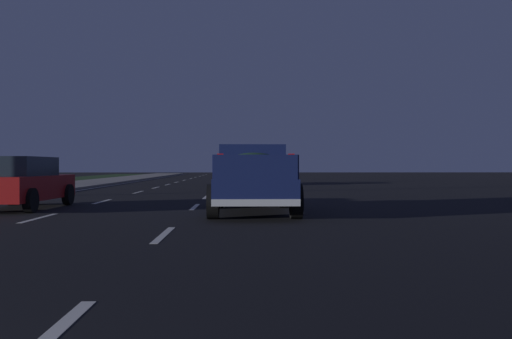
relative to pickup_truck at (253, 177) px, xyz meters
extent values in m
plane|color=black|center=(13.36, 3.50, -0.98)|extent=(144.00, 144.00, 0.00)
cube|color=gray|center=(13.36, 10.95, -0.92)|extent=(108.00, 4.00, 0.12)
cube|color=silver|center=(-4.82, 1.75, -0.98)|extent=(2.40, 0.14, 0.01)
cube|color=silver|center=(2.03, 1.75, -0.98)|extent=(2.40, 0.14, 0.01)
cube|color=silver|center=(7.17, 1.75, -0.98)|extent=(2.40, 0.14, 0.01)
cube|color=silver|center=(12.37, 1.75, -0.98)|extent=(2.40, 0.14, 0.01)
cube|color=silver|center=(18.47, 1.75, -0.98)|extent=(2.40, 0.14, 0.01)
cube|color=silver|center=(25.12, 1.75, -0.98)|extent=(2.40, 0.14, 0.01)
cube|color=silver|center=(31.79, 1.75, -0.98)|extent=(2.40, 0.14, 0.01)
cube|color=silver|center=(36.83, 1.75, -0.98)|extent=(2.40, 0.14, 0.01)
cube|color=silver|center=(42.20, 1.75, -0.98)|extent=(2.40, 0.14, 0.01)
cube|color=silver|center=(49.15, 1.75, -0.98)|extent=(2.40, 0.14, 0.01)
cube|color=silver|center=(55.79, 1.75, -0.98)|extent=(2.40, 0.14, 0.01)
cube|color=silver|center=(62.12, 1.75, -0.98)|extent=(2.40, 0.14, 0.01)
cube|color=silver|center=(-1.51, 5.25, -0.98)|extent=(2.40, 0.14, 0.01)
cube|color=silver|center=(4.64, 5.25, -0.98)|extent=(2.40, 0.14, 0.01)
cube|color=silver|center=(11.47, 5.25, -0.98)|extent=(2.40, 0.14, 0.01)
cube|color=silver|center=(16.82, 5.25, -0.98)|extent=(2.40, 0.14, 0.01)
cube|color=silver|center=(21.89, 5.25, -0.98)|extent=(2.40, 0.14, 0.01)
cube|color=silver|center=(27.15, 5.25, -0.98)|extent=(2.40, 0.14, 0.01)
cube|color=silver|center=(32.62, 5.25, -0.98)|extent=(2.40, 0.14, 0.01)
cube|color=silver|center=(39.01, 5.25, -0.98)|extent=(2.40, 0.14, 0.01)
cube|color=silver|center=(44.24, 5.25, -0.98)|extent=(2.40, 0.14, 0.01)
cube|color=silver|center=(50.20, 5.25, -0.98)|extent=(2.40, 0.14, 0.01)
cube|color=silver|center=(56.22, 5.25, -0.98)|extent=(2.40, 0.14, 0.01)
cube|color=silver|center=(62.63, 5.25, -0.98)|extent=(2.40, 0.14, 0.01)
cube|color=silver|center=(13.36, 8.65, -0.98)|extent=(108.00, 0.14, 0.01)
cube|color=#141E4C|center=(-0.06, 0.00, -0.31)|extent=(5.41, 2.03, 0.60)
cube|color=#141E4C|center=(1.13, 0.01, 0.44)|extent=(2.17, 1.85, 0.90)
cube|color=#1E2833|center=(0.08, 0.00, 0.49)|extent=(0.05, 1.44, 0.50)
cube|color=#141E4C|center=(-1.14, 0.93, 0.27)|extent=(3.02, 0.10, 0.56)
cube|color=#141E4C|center=(-1.13, -0.95, 0.27)|extent=(3.02, 0.10, 0.56)
cube|color=#141E4C|center=(-2.72, -0.02, 0.27)|extent=(0.09, 1.88, 0.56)
cube|color=silver|center=(-2.72, -0.02, -0.53)|extent=(0.13, 2.00, 0.16)
cube|color=red|center=(-2.71, 0.78, 0.47)|extent=(0.06, 0.14, 0.20)
cube|color=red|center=(-2.70, -0.82, 0.47)|extent=(0.06, 0.14, 0.20)
ellipsoid|color=#193823|center=(-1.14, -0.01, 0.31)|extent=(2.60, 1.54, 0.64)
sphere|color=silver|center=(-0.64, 0.36, 0.17)|extent=(0.40, 0.40, 0.40)
sphere|color=beige|center=(-1.74, -0.31, 0.15)|extent=(0.34, 0.34, 0.34)
cylinder|color=black|center=(1.72, 1.01, -0.56)|extent=(0.84, 0.28, 0.84)
cylinder|color=black|center=(1.73, -0.99, -0.56)|extent=(0.84, 0.28, 0.84)
cylinder|color=black|center=(-1.85, 0.99, -0.56)|extent=(0.84, 0.28, 0.84)
cylinder|color=black|center=(-1.83, -1.01, -0.56)|extent=(0.84, 0.28, 0.84)
cube|color=black|center=(21.67, 0.05, -0.35)|extent=(4.42, 1.84, 0.70)
cube|color=#1E2833|center=(21.42, 0.05, 0.28)|extent=(2.48, 1.61, 0.56)
cylinder|color=black|center=(23.17, 0.93, -0.64)|extent=(0.68, 0.22, 0.68)
cylinder|color=black|center=(23.15, -0.87, -0.64)|extent=(0.68, 0.22, 0.68)
cylinder|color=black|center=(20.18, 0.96, -0.64)|extent=(0.68, 0.22, 0.68)
cylinder|color=black|center=(20.16, -0.84, -0.64)|extent=(0.68, 0.22, 0.68)
cube|color=red|center=(19.52, 0.07, -0.30)|extent=(0.10, 1.51, 0.10)
cube|color=maroon|center=(1.44, 6.86, -0.35)|extent=(4.44, 1.90, 0.70)
cube|color=#1E2833|center=(1.19, 6.86, 0.28)|extent=(2.50, 1.64, 0.56)
cylinder|color=black|center=(2.95, 7.72, -0.64)|extent=(0.68, 0.22, 0.68)
cylinder|color=black|center=(2.91, 5.92, -0.64)|extent=(0.68, 0.22, 0.68)
cylinder|color=black|center=(-0.08, 5.99, -0.64)|extent=(0.68, 0.22, 0.68)
camera|label=1|loc=(-15.06, 0.31, 0.31)|focal=38.65mm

